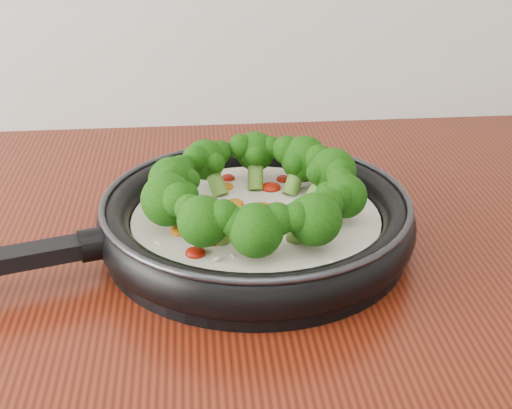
{
  "coord_description": "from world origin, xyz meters",
  "views": [
    {
      "loc": [
        -0.04,
        0.39,
        1.3
      ],
      "look_at": [
        0.03,
        1.09,
        0.95
      ],
      "focal_mm": 50.49,
      "sensor_mm": 36.0,
      "label": 1
    }
  ],
  "objects": [
    {
      "name": "skillet",
      "position": [
        0.02,
        1.09,
        0.94
      ],
      "size": [
        0.57,
        0.43,
        0.1
      ],
      "color": "black",
      "rests_on": "counter"
    }
  ]
}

